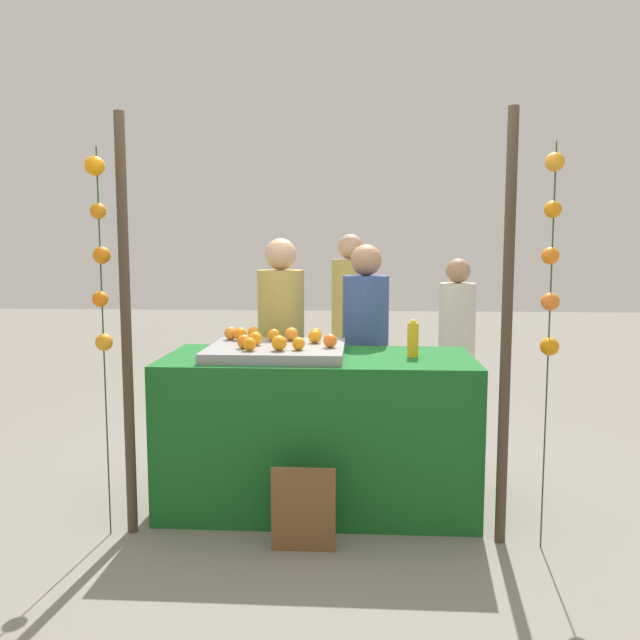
{
  "coord_description": "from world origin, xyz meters",
  "views": [
    {
      "loc": [
        0.25,
        -3.86,
        1.58
      ],
      "look_at": [
        0.0,
        0.15,
        1.12
      ],
      "focal_mm": 36.65,
      "sensor_mm": 36.0,
      "label": 1
    }
  ],
  "objects_px": {
    "orange_1": "(330,341)",
    "chalkboard_sign": "(303,510)",
    "vendor_left": "(281,362)",
    "vendor_right": "(365,367)",
    "stall_counter": "(318,430)",
    "orange_0": "(250,344)",
    "juice_bottle": "(413,339)"
  },
  "relations": [
    {
      "from": "orange_1",
      "to": "chalkboard_sign",
      "type": "xyz_separation_m",
      "value": [
        -0.11,
        -0.57,
        -0.8
      ]
    },
    {
      "from": "vendor_left",
      "to": "vendor_right",
      "type": "distance_m",
      "value": 0.59
    },
    {
      "from": "orange_1",
      "to": "vendor_right",
      "type": "distance_m",
      "value": 0.77
    },
    {
      "from": "stall_counter",
      "to": "orange_0",
      "type": "relative_size",
      "value": 24.02
    },
    {
      "from": "juice_bottle",
      "to": "chalkboard_sign",
      "type": "distance_m",
      "value": 1.19
    },
    {
      "from": "orange_1",
      "to": "juice_bottle",
      "type": "distance_m",
      "value": 0.49
    },
    {
      "from": "stall_counter",
      "to": "orange_1",
      "type": "distance_m",
      "value": 0.57
    },
    {
      "from": "stall_counter",
      "to": "vendor_right",
      "type": "height_order",
      "value": "vendor_right"
    },
    {
      "from": "orange_1",
      "to": "vendor_left",
      "type": "relative_size",
      "value": 0.05
    },
    {
      "from": "orange_0",
      "to": "juice_bottle",
      "type": "xyz_separation_m",
      "value": [
        0.94,
        0.21,
        0.01
      ]
    },
    {
      "from": "juice_bottle",
      "to": "stall_counter",
      "type": "bearing_deg",
      "value": -179.58
    },
    {
      "from": "orange_1",
      "to": "chalkboard_sign",
      "type": "distance_m",
      "value": 0.99
    },
    {
      "from": "orange_1",
      "to": "vendor_left",
      "type": "height_order",
      "value": "vendor_left"
    },
    {
      "from": "stall_counter",
      "to": "vendor_right",
      "type": "xyz_separation_m",
      "value": [
        0.29,
        0.63,
        0.28
      ]
    },
    {
      "from": "orange_0",
      "to": "chalkboard_sign",
      "type": "bearing_deg",
      "value": -50.82
    },
    {
      "from": "stall_counter",
      "to": "juice_bottle",
      "type": "distance_m",
      "value": 0.8
    },
    {
      "from": "vendor_left",
      "to": "orange_0",
      "type": "bearing_deg",
      "value": -94.94
    },
    {
      "from": "vendor_right",
      "to": "juice_bottle",
      "type": "bearing_deg",
      "value": -66.06
    },
    {
      "from": "juice_bottle",
      "to": "chalkboard_sign",
      "type": "xyz_separation_m",
      "value": [
        -0.6,
        -0.63,
        -0.81
      ]
    },
    {
      "from": "juice_bottle",
      "to": "vendor_right",
      "type": "xyz_separation_m",
      "value": [
        -0.28,
        0.62,
        -0.29
      ]
    },
    {
      "from": "stall_counter",
      "to": "orange_0",
      "type": "distance_m",
      "value": 0.71
    },
    {
      "from": "stall_counter",
      "to": "vendor_right",
      "type": "relative_size",
      "value": 1.16
    },
    {
      "from": "orange_0",
      "to": "chalkboard_sign",
      "type": "relative_size",
      "value": 0.17
    },
    {
      "from": "orange_0",
      "to": "orange_1",
      "type": "height_order",
      "value": "orange_1"
    },
    {
      "from": "juice_bottle",
      "to": "orange_1",
      "type": "bearing_deg",
      "value": -172.69
    },
    {
      "from": "orange_0",
      "to": "stall_counter",
      "type": "bearing_deg",
      "value": 28.59
    },
    {
      "from": "orange_0",
      "to": "vendor_left",
      "type": "xyz_separation_m",
      "value": [
        0.08,
        0.87,
        -0.26
      ]
    },
    {
      "from": "orange_1",
      "to": "stall_counter",
      "type": "bearing_deg",
      "value": 141.03
    },
    {
      "from": "orange_1",
      "to": "orange_0",
      "type": "bearing_deg",
      "value": -161.83
    },
    {
      "from": "juice_bottle",
      "to": "vendor_left",
      "type": "distance_m",
      "value": 1.12
    },
    {
      "from": "juice_bottle",
      "to": "orange_0",
      "type": "bearing_deg",
      "value": -167.36
    },
    {
      "from": "vendor_right",
      "to": "stall_counter",
      "type": "bearing_deg",
      "value": -114.61
    }
  ]
}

